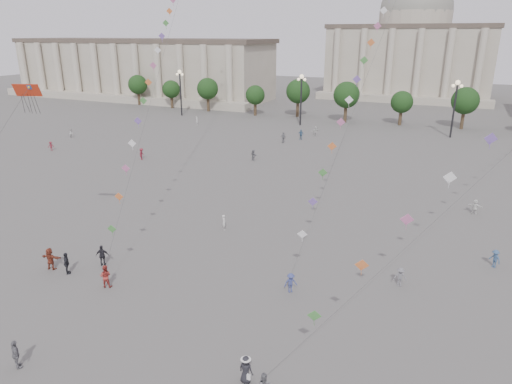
% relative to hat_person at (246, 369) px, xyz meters
% --- Properties ---
extents(ground, '(360.00, 360.00, 0.00)m').
position_rel_hat_person_xyz_m(ground, '(-6.99, 3.96, -0.89)').
color(ground, '#555350').
rests_on(ground, ground).
extents(hall_west, '(84.00, 26.22, 17.20)m').
position_rel_hat_person_xyz_m(hall_west, '(-81.99, 97.85, 7.53)').
color(hall_west, '#A29A88').
rests_on(hall_west, ground).
extents(hall_central, '(48.30, 34.30, 35.50)m').
position_rel_hat_person_xyz_m(hall_central, '(-6.99, 133.18, 13.34)').
color(hall_central, '#A29A88').
rests_on(hall_central, ground).
extents(tree_row, '(137.12, 5.12, 8.00)m').
position_rel_hat_person_xyz_m(tree_row, '(-6.99, 81.96, 4.50)').
color(tree_row, '#3A2D1D').
rests_on(tree_row, ground).
extents(lamp_post_far_west, '(2.00, 0.90, 10.65)m').
position_rel_hat_person_xyz_m(lamp_post_far_west, '(-51.99, 73.96, 6.46)').
color(lamp_post_far_west, '#262628').
rests_on(lamp_post_far_west, ground).
extents(lamp_post_mid_west, '(2.00, 0.90, 10.65)m').
position_rel_hat_person_xyz_m(lamp_post_mid_west, '(-21.99, 73.96, 6.46)').
color(lamp_post_mid_west, '#262628').
rests_on(lamp_post_mid_west, ground).
extents(lamp_post_mid_east, '(2.00, 0.90, 10.65)m').
position_rel_hat_person_xyz_m(lamp_post_mid_east, '(8.01, 73.96, 6.46)').
color(lamp_post_mid_east, '#262628').
rests_on(lamp_post_mid_east, ground).
extents(person_crowd_0, '(1.14, 0.50, 1.92)m').
position_rel_hat_person_xyz_m(person_crowd_0, '(-17.32, 60.57, 0.07)').
color(person_crowd_0, '#37597C').
rests_on(person_crowd_0, ground).
extents(person_crowd_1, '(0.87, 0.97, 1.65)m').
position_rel_hat_person_xyz_m(person_crowd_1, '(-57.62, 44.58, -0.07)').
color(person_crowd_1, silver).
rests_on(person_crowd_1, ground).
extents(person_crowd_2, '(1.10, 1.13, 1.56)m').
position_rel_hat_person_xyz_m(person_crowd_2, '(-53.00, 35.42, -0.11)').
color(person_crowd_2, maroon).
rests_on(person_crowd_2, ground).
extents(person_crowd_4, '(1.59, 1.53, 1.80)m').
position_rel_hat_person_xyz_m(person_crowd_4, '(-15.92, 65.03, 0.01)').
color(person_crowd_4, silver).
rests_on(person_crowd_4, ground).
extents(person_crowd_6, '(1.15, 0.86, 1.58)m').
position_rel_hat_person_xyz_m(person_crowd_6, '(6.54, 14.35, -0.10)').
color(person_crowd_6, slate).
rests_on(person_crowd_6, ground).
extents(person_crowd_7, '(1.59, 0.73, 1.66)m').
position_rel_hat_person_xyz_m(person_crowd_7, '(11.96, 33.32, -0.06)').
color(person_crowd_7, white).
rests_on(person_crowd_7, ground).
extents(person_crowd_10, '(0.74, 0.78, 1.80)m').
position_rel_hat_person_xyz_m(person_crowd_10, '(-42.37, 65.10, 0.01)').
color(person_crowd_10, silver).
rests_on(person_crowd_10, ground).
extents(person_crowd_12, '(1.61, 1.30, 1.71)m').
position_rel_hat_person_xyz_m(person_crowd_12, '(-19.31, 43.60, -0.04)').
color(person_crowd_12, slate).
rests_on(person_crowd_12, ground).
extents(person_crowd_13, '(0.64, 0.69, 1.59)m').
position_rel_hat_person_xyz_m(person_crowd_13, '(-11.10, 18.36, -0.10)').
color(person_crowd_13, silver).
rests_on(person_crowd_13, ground).
extents(person_crowd_14, '(1.17, 1.14, 1.61)m').
position_rel_hat_person_xyz_m(person_crowd_14, '(13.42, 20.74, -0.09)').
color(person_crowd_14, '#355379').
rests_on(person_crowd_14, ground).
extents(person_crowd_16, '(1.20, 0.79, 1.90)m').
position_rel_hat_person_xyz_m(person_crowd_16, '(-19.40, 56.90, 0.06)').
color(person_crowd_16, slate).
rests_on(person_crowd_16, ground).
extents(person_crowd_17, '(0.89, 1.29, 1.82)m').
position_rel_hat_person_xyz_m(person_crowd_17, '(-35.48, 36.97, 0.02)').
color(person_crowd_17, maroon).
rests_on(person_crowd_17, ground).
extents(tourist_1, '(1.08, 1.13, 1.89)m').
position_rel_hat_person_xyz_m(tourist_1, '(-18.69, 5.19, 0.05)').
color(tourist_1, '#222328').
rests_on(tourist_1, ground).
extents(tourist_2, '(1.87, 0.89, 1.94)m').
position_rel_hat_person_xyz_m(tourist_2, '(-20.52, 5.21, 0.08)').
color(tourist_2, brown).
rests_on(tourist_2, ground).
extents(tourist_3, '(1.18, 0.94, 1.87)m').
position_rel_hat_person_xyz_m(tourist_3, '(-12.85, -4.44, 0.04)').
color(tourist_3, slate).
rests_on(tourist_3, ground).
extents(tourist_4, '(1.17, 0.94, 1.86)m').
position_rel_hat_person_xyz_m(tourist_4, '(-17.01, 7.50, 0.03)').
color(tourist_4, black).
rests_on(tourist_4, ground).
extents(kite_flyer_0, '(1.10, 0.98, 1.85)m').
position_rel_hat_person_xyz_m(kite_flyer_0, '(-14.37, 4.89, 0.03)').
color(kite_flyer_0, '#9E302B').
rests_on(kite_flyer_0, ground).
extents(kite_flyer_1, '(1.18, 1.09, 1.59)m').
position_rel_hat_person_xyz_m(kite_flyer_1, '(-0.96, 10.02, -0.10)').
color(kite_flyer_1, navy).
rests_on(kite_flyer_1, ground).
extents(hat_person, '(0.87, 0.60, 1.71)m').
position_rel_hat_person_xyz_m(hat_person, '(0.00, 0.00, 0.00)').
color(hat_person, black).
rests_on(hat_person, ground).
extents(dragon_kite, '(4.20, 4.35, 16.05)m').
position_rel_hat_person_xyz_m(dragon_kite, '(-23.11, 7.69, 12.73)').
color(dragon_kite, '#B02A12').
rests_on(dragon_kite, ground).
extents(kite_train_west, '(21.58, 52.66, 69.38)m').
position_rel_hat_person_xyz_m(kite_train_west, '(-25.61, 33.19, 21.10)').
color(kite_train_west, '#3F3F3F').
rests_on(kite_train_west, ground).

